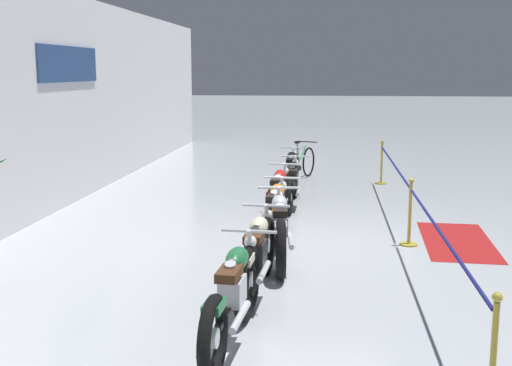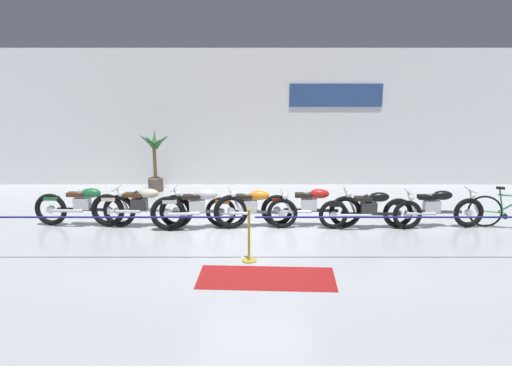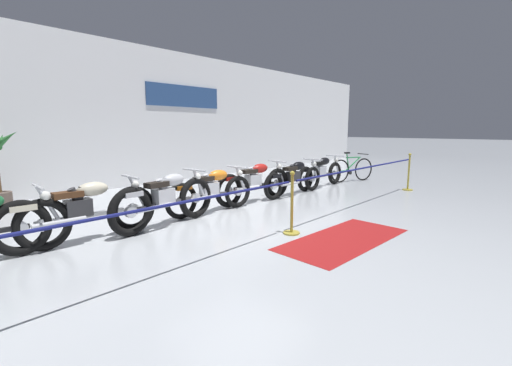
{
  "view_description": "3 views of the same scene",
  "coord_description": "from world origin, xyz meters",
  "px_view_note": "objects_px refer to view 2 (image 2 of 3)",
  "views": [
    {
      "loc": [
        -9.96,
        -0.17,
        2.67
      ],
      "look_at": [
        -0.04,
        0.96,
        0.92
      ],
      "focal_mm": 45.0,
      "sensor_mm": 36.0,
      "label": 1
    },
    {
      "loc": [
        0.01,
        -10.43,
        3.64
      ],
      "look_at": [
        0.05,
        1.11,
        0.95
      ],
      "focal_mm": 35.0,
      "sensor_mm": 36.0,
      "label": 2
    },
    {
      "loc": [
        -4.58,
        -4.72,
        1.74
      ],
      "look_at": [
        1.28,
        0.66,
        0.46
      ],
      "focal_mm": 24.0,
      "sensor_mm": 36.0,
      "label": 3
    }
  ],
  "objects_px": {
    "stanchion_mid_left": "(247,243)",
    "motorcycle_black_5": "(369,210)",
    "motorcycle_cream_1": "(140,207)",
    "motorcycle_red_4": "(310,207)",
    "motorcycle_orange_3": "(250,208)",
    "motorcycle_green_0": "(83,207)",
    "motorcycle_silver_2": "(198,209)",
    "potted_palm_left_of_row": "(153,160)",
    "stanchion_far_left": "(182,224)",
    "floor_banner": "(265,278)",
    "motorcycle_black_6": "(432,208)",
    "bicycle": "(507,212)"
  },
  "relations": [
    {
      "from": "stanchion_far_left",
      "to": "stanchion_mid_left",
      "type": "xyz_separation_m",
      "value": [
        1.24,
        0.0,
        -0.38
      ]
    },
    {
      "from": "motorcycle_red_4",
      "to": "bicycle",
      "type": "bearing_deg",
      "value": -2.51
    },
    {
      "from": "potted_palm_left_of_row",
      "to": "motorcycle_red_4",
      "type": "bearing_deg",
      "value": -38.83
    },
    {
      "from": "motorcycle_green_0",
      "to": "stanchion_far_left",
      "type": "height_order",
      "value": "stanchion_far_left"
    },
    {
      "from": "motorcycle_green_0",
      "to": "stanchion_mid_left",
      "type": "bearing_deg",
      "value": -29.4
    },
    {
      "from": "motorcycle_silver_2",
      "to": "stanchion_mid_left",
      "type": "bearing_deg",
      "value": -59.19
    },
    {
      "from": "motorcycle_cream_1",
      "to": "motorcycle_red_4",
      "type": "distance_m",
      "value": 3.93
    },
    {
      "from": "motorcycle_black_6",
      "to": "floor_banner",
      "type": "distance_m",
      "value": 4.89
    },
    {
      "from": "motorcycle_silver_2",
      "to": "potted_palm_left_of_row",
      "type": "distance_m",
      "value": 4.08
    },
    {
      "from": "motorcycle_red_4",
      "to": "floor_banner",
      "type": "height_order",
      "value": "motorcycle_red_4"
    },
    {
      "from": "motorcycle_black_6",
      "to": "stanchion_mid_left",
      "type": "bearing_deg",
      "value": -153.96
    },
    {
      "from": "motorcycle_black_5",
      "to": "potted_palm_left_of_row",
      "type": "height_order",
      "value": "potted_palm_left_of_row"
    },
    {
      "from": "motorcycle_silver_2",
      "to": "stanchion_far_left",
      "type": "xyz_separation_m",
      "value": [
        -0.09,
        -1.92,
        0.25
      ]
    },
    {
      "from": "motorcycle_cream_1",
      "to": "stanchion_far_left",
      "type": "relative_size",
      "value": 0.22
    },
    {
      "from": "motorcycle_cream_1",
      "to": "motorcycle_black_5",
      "type": "height_order",
      "value": "motorcycle_cream_1"
    },
    {
      "from": "motorcycle_green_0",
      "to": "motorcycle_silver_2",
      "type": "xyz_separation_m",
      "value": [
        2.7,
        -0.25,
        0.01
      ]
    },
    {
      "from": "potted_palm_left_of_row",
      "to": "motorcycle_orange_3",
      "type": "bearing_deg",
      "value": -50.42
    },
    {
      "from": "stanchion_mid_left",
      "to": "motorcycle_silver_2",
      "type": "bearing_deg",
      "value": 120.81
    },
    {
      "from": "motorcycle_green_0",
      "to": "motorcycle_cream_1",
      "type": "bearing_deg",
      "value": -3.24
    },
    {
      "from": "motorcycle_cream_1",
      "to": "motorcycle_silver_2",
      "type": "height_order",
      "value": "motorcycle_silver_2"
    },
    {
      "from": "motorcycle_orange_3",
      "to": "motorcycle_black_5",
      "type": "relative_size",
      "value": 0.9
    },
    {
      "from": "potted_palm_left_of_row",
      "to": "motorcycle_silver_2",
      "type": "bearing_deg",
      "value": -64.82
    },
    {
      "from": "motorcycle_cream_1",
      "to": "motorcycle_red_4",
      "type": "xyz_separation_m",
      "value": [
        3.93,
        0.04,
        -0.01
      ]
    },
    {
      "from": "bicycle",
      "to": "stanchion_far_left",
      "type": "distance_m",
      "value": 7.43
    },
    {
      "from": "motorcycle_black_5",
      "to": "stanchion_mid_left",
      "type": "xyz_separation_m",
      "value": [
        -2.77,
        -1.96,
        -0.1
      ]
    },
    {
      "from": "motorcycle_cream_1",
      "to": "motorcycle_orange_3",
      "type": "height_order",
      "value": "motorcycle_cream_1"
    },
    {
      "from": "motorcycle_orange_3",
      "to": "motorcycle_cream_1",
      "type": "bearing_deg",
      "value": 179.6
    },
    {
      "from": "motorcycle_green_0",
      "to": "motorcycle_red_4",
      "type": "bearing_deg",
      "value": -0.34
    },
    {
      "from": "motorcycle_cream_1",
      "to": "floor_banner",
      "type": "height_order",
      "value": "motorcycle_cream_1"
    },
    {
      "from": "motorcycle_orange_3",
      "to": "motorcycle_black_6",
      "type": "xyz_separation_m",
      "value": [
        4.21,
        0.0,
        -0.02
      ]
    },
    {
      "from": "motorcycle_black_6",
      "to": "stanchion_mid_left",
      "type": "xyz_separation_m",
      "value": [
        -4.25,
        -2.08,
        -0.1
      ]
    },
    {
      "from": "stanchion_mid_left",
      "to": "motorcycle_black_5",
      "type": "bearing_deg",
      "value": 35.32
    },
    {
      "from": "stanchion_mid_left",
      "to": "motorcycle_orange_3",
      "type": "bearing_deg",
      "value": 89.0
    },
    {
      "from": "motorcycle_green_0",
      "to": "motorcycle_black_5",
      "type": "relative_size",
      "value": 1.02
    },
    {
      "from": "motorcycle_red_4",
      "to": "floor_banner",
      "type": "distance_m",
      "value": 3.17
    },
    {
      "from": "motorcycle_cream_1",
      "to": "floor_banner",
      "type": "bearing_deg",
      "value": -45.66
    },
    {
      "from": "motorcycle_green_0",
      "to": "potted_palm_left_of_row",
      "type": "height_order",
      "value": "potted_palm_left_of_row"
    },
    {
      "from": "motorcycle_orange_3",
      "to": "floor_banner",
      "type": "height_order",
      "value": "motorcycle_orange_3"
    },
    {
      "from": "motorcycle_cream_1",
      "to": "bicycle",
      "type": "xyz_separation_m",
      "value": [
        8.43,
        -0.15,
        -0.08
      ]
    },
    {
      "from": "bicycle",
      "to": "stanchion_mid_left",
      "type": "height_order",
      "value": "stanchion_mid_left"
    },
    {
      "from": "motorcycle_red_4",
      "to": "stanchion_far_left",
      "type": "relative_size",
      "value": 0.22
    },
    {
      "from": "motorcycle_orange_3",
      "to": "motorcycle_green_0",
      "type": "bearing_deg",
      "value": 178.62
    },
    {
      "from": "motorcycle_black_6",
      "to": "stanchion_mid_left",
      "type": "relative_size",
      "value": 2.22
    },
    {
      "from": "potted_palm_left_of_row",
      "to": "stanchion_far_left",
      "type": "bearing_deg",
      "value": -73.71
    },
    {
      "from": "motorcycle_black_5",
      "to": "motorcycle_black_6",
      "type": "height_order",
      "value": "motorcycle_black_6"
    },
    {
      "from": "motorcycle_black_5",
      "to": "motorcycle_black_6",
      "type": "xyz_separation_m",
      "value": [
        1.48,
        0.11,
        -0.0
      ]
    },
    {
      "from": "motorcycle_green_0",
      "to": "floor_banner",
      "type": "height_order",
      "value": "motorcycle_green_0"
    },
    {
      "from": "motorcycle_green_0",
      "to": "floor_banner",
      "type": "xyz_separation_m",
      "value": [
        4.17,
        -2.96,
        -0.47
      ]
    },
    {
      "from": "stanchion_far_left",
      "to": "bicycle",
      "type": "bearing_deg",
      "value": 15.16
    },
    {
      "from": "motorcycle_orange_3",
      "to": "motorcycle_black_6",
      "type": "distance_m",
      "value": 4.21
    }
  ]
}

